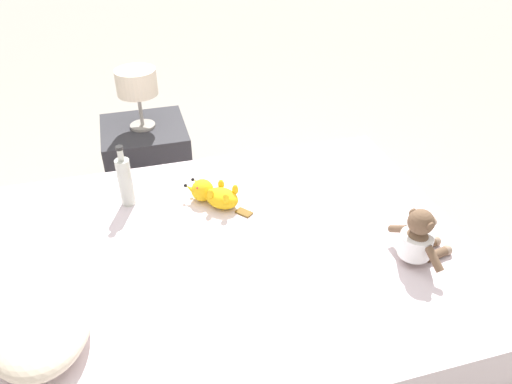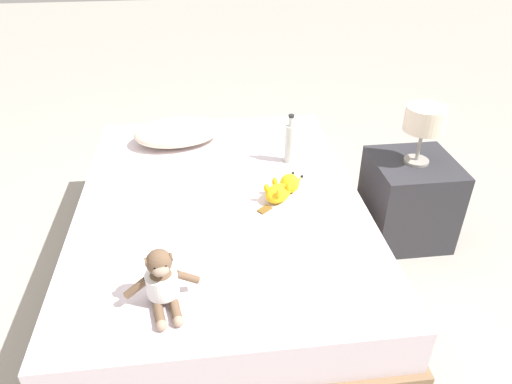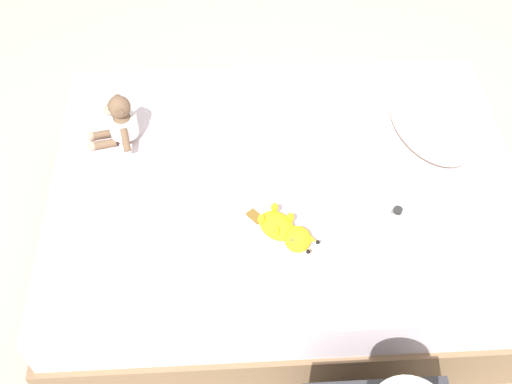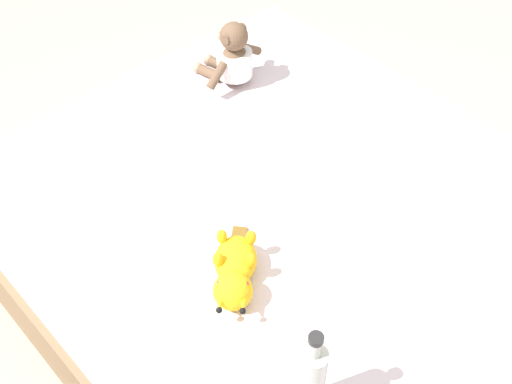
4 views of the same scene
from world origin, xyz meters
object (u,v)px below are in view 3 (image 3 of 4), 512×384
(bed, at_px, (284,213))
(glass_bottle, at_px, (390,238))
(plush_monkey, at_px, (120,123))
(pillow, at_px, (433,121))
(plush_yellow_creature, at_px, (286,231))

(bed, xyz_separation_m, glass_bottle, (0.42, 0.33, 0.37))
(plush_monkey, xyz_separation_m, glass_bottle, (0.67, 1.02, 0.02))
(pillow, distance_m, plush_yellow_creature, 0.87)
(pillow, relative_size, glass_bottle, 2.02)
(bed, bearing_deg, plush_yellow_creature, -5.35)
(bed, bearing_deg, plush_monkey, -110.17)
(plush_monkey, bearing_deg, pillow, 88.54)
(pillow, height_order, plush_monkey, plush_monkey)
(pillow, distance_m, glass_bottle, 0.71)
(pillow, bearing_deg, bed, -71.50)
(glass_bottle, bearing_deg, plush_monkey, -123.23)
(glass_bottle, bearing_deg, plush_yellow_creature, -105.68)
(plush_monkey, distance_m, glass_bottle, 1.22)
(pillow, xyz_separation_m, plush_yellow_creature, (0.53, -0.68, -0.02))
(plush_yellow_creature, bearing_deg, plush_monkey, -130.74)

